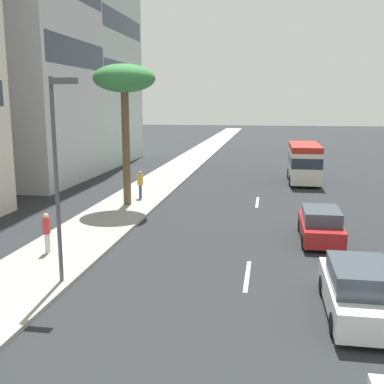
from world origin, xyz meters
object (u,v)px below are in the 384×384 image
(pedestrian_near_lamp, at_px, (140,183))
(palm_tree, at_px, (124,83))
(pedestrian_mid_block, at_px, (47,231))
(street_lamp, at_px, (58,159))
(car_second, at_px, (320,225))
(car_third, at_px, (358,291))
(minibus_lead, at_px, (304,161))

(pedestrian_near_lamp, bearing_deg, palm_tree, 106.29)
(pedestrian_mid_block, bearing_deg, street_lamp, 26.56)
(car_second, xyz_separation_m, car_third, (-7.97, -0.31, 0.06))
(car_second, height_order, car_third, car_third)
(car_second, bearing_deg, pedestrian_mid_block, 110.18)
(minibus_lead, relative_size, street_lamp, 0.94)
(minibus_lead, distance_m, pedestrian_mid_block, 23.95)
(pedestrian_mid_block, height_order, palm_tree, palm_tree)
(car_second, bearing_deg, street_lamp, 126.88)
(car_third, height_order, street_lamp, street_lamp)
(car_third, relative_size, street_lamp, 0.66)
(minibus_lead, xyz_separation_m, pedestrian_near_lamp, (-9.16, 11.09, -0.53))
(street_lamp, bearing_deg, palm_tree, 7.09)
(car_second, xyz_separation_m, palm_tree, (5.46, 11.06, 6.78))
(car_third, bearing_deg, palm_tree, 40.27)
(minibus_lead, relative_size, pedestrian_near_lamp, 3.65)
(car_third, bearing_deg, pedestrian_mid_block, 72.57)
(minibus_lead, bearing_deg, street_lamp, 157.47)
(pedestrian_near_lamp, xyz_separation_m, pedestrian_mid_block, (-11.64, 0.78, -0.08))
(car_second, bearing_deg, palm_tree, 63.73)
(car_second, distance_m, pedestrian_mid_block, 12.31)
(palm_tree, height_order, street_lamp, palm_tree)
(car_third, bearing_deg, minibus_lead, -0.02)
(car_third, height_order, palm_tree, palm_tree)
(car_third, xyz_separation_m, pedestrian_mid_block, (3.72, 11.87, 0.29))
(minibus_lead, height_order, pedestrian_mid_block, minibus_lead)
(car_second, bearing_deg, car_third, -177.75)
(car_second, relative_size, street_lamp, 0.64)
(car_second, height_order, pedestrian_mid_block, pedestrian_mid_block)
(minibus_lead, height_order, car_second, minibus_lead)
(pedestrian_mid_block, distance_m, palm_tree, 11.65)
(car_third, xyz_separation_m, pedestrian_near_lamp, (15.36, 11.08, 0.37))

